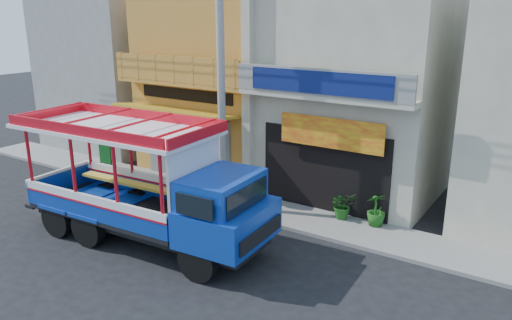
# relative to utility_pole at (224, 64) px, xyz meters

# --- Properties ---
(ground) EXTENTS (90.00, 90.00, 0.00)m
(ground) POSITION_rel_utility_pole_xyz_m (0.85, -3.30, -5.03)
(ground) COLOR black
(ground) RESTS_ON ground
(sidewalk) EXTENTS (30.00, 2.00, 0.12)m
(sidewalk) POSITION_rel_utility_pole_xyz_m (0.85, 0.70, -4.97)
(sidewalk) COLOR slate
(sidewalk) RESTS_ON ground
(shophouse_left) EXTENTS (6.00, 7.50, 8.24)m
(shophouse_left) POSITION_rel_utility_pole_xyz_m (-3.15, 4.66, -0.92)
(shophouse_left) COLOR #C1842A
(shophouse_left) RESTS_ON ground
(shophouse_right) EXTENTS (6.00, 6.75, 8.24)m
(shophouse_right) POSITION_rel_utility_pole_xyz_m (2.85, 4.66, -0.93)
(shophouse_right) COLOR #AFA38F
(shophouse_right) RESTS_ON ground
(party_pilaster) EXTENTS (0.35, 0.30, 8.00)m
(party_pilaster) POSITION_rel_utility_pole_xyz_m (-0.15, 1.55, -1.03)
(party_pilaster) COLOR #AFA38F
(party_pilaster) RESTS_ON ground
(filler_building_left) EXTENTS (6.00, 6.00, 7.60)m
(filler_building_left) POSITION_rel_utility_pole_xyz_m (-10.15, 4.70, -1.23)
(filler_building_left) COLOR gray
(filler_building_left) RESTS_ON ground
(utility_pole) EXTENTS (28.00, 0.26, 9.00)m
(utility_pole) POSITION_rel_utility_pole_xyz_m (0.00, 0.00, 0.00)
(utility_pole) COLOR gray
(utility_pole) RESTS_ON ground
(songthaew_truck) EXTENTS (8.09, 3.04, 3.72)m
(songthaew_truck) POSITION_rel_utility_pole_xyz_m (0.03, -3.28, -3.24)
(songthaew_truck) COLOR black
(songthaew_truck) RESTS_ON ground
(green_sign) EXTENTS (0.66, 0.33, 1.02)m
(green_sign) POSITION_rel_utility_pole_xyz_m (-7.17, 0.86, -4.49)
(green_sign) COLOR black
(green_sign) RESTS_ON sidewalk
(potted_plant_a) EXTENTS (1.07, 1.08, 0.90)m
(potted_plant_a) POSITION_rel_utility_pole_xyz_m (3.73, 1.33, -4.46)
(potted_plant_a) COLOR #1D5618
(potted_plant_a) RESTS_ON sidewalk
(potted_plant_c) EXTENTS (0.84, 0.84, 1.06)m
(potted_plant_c) POSITION_rel_utility_pole_xyz_m (4.86, 1.36, -4.38)
(potted_plant_c) COLOR #1D5618
(potted_plant_c) RESTS_ON sidewalk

